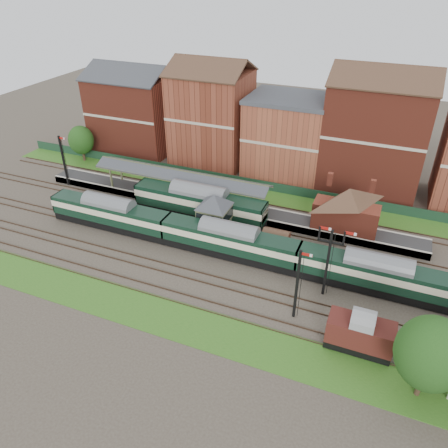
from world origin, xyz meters
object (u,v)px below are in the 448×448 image
at_px(semaphore_bracket, 329,258).
at_px(platform_railcar, 199,203).
at_px(signal_box, 214,215).
at_px(goods_van_a, 360,334).
at_px(dmu_train, 229,240).

distance_m(semaphore_bracket, platform_railcar, 20.83).
height_order(signal_box, goods_van_a, signal_box).
relative_size(signal_box, semaphore_bracket, 0.73).
xyz_separation_m(semaphore_bracket, goods_van_a, (4.38, -6.50, -2.62)).
relative_size(platform_railcar, goods_van_a, 3.15).
distance_m(signal_box, dmu_train, 4.70).
xyz_separation_m(dmu_train, platform_railcar, (-6.88, 6.50, 0.22)).
height_order(dmu_train, goods_van_a, dmu_train).
xyz_separation_m(signal_box, semaphore_bracket, (15.04, -5.75, 1.44)).
bearing_deg(goods_van_a, platform_railcar, 146.07).
height_order(signal_box, dmu_train, signal_box).
bearing_deg(semaphore_bracket, goods_van_a, -56.01).
height_order(dmu_train, platform_railcar, platform_railcar).
bearing_deg(signal_box, dmu_train, -44.93).
bearing_deg(dmu_train, semaphore_bracket, -11.98).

